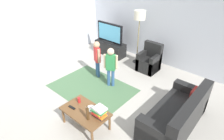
{
  "coord_description": "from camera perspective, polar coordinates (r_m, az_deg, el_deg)",
  "views": [
    {
      "loc": [
        2.77,
        -2.59,
        3.11
      ],
      "look_at": [
        0.0,
        0.6,
        0.65
      ],
      "focal_mm": 30.28,
      "sensor_mm": 36.0,
      "label": 1
    }
  ],
  "objects": [
    {
      "name": "ground",
      "position": [
        4.9,
        -4.67,
        -9.27
      ],
      "size": [
        7.8,
        7.8,
        0.0
      ],
      "primitive_type": "plane",
      "color": "#B2ADA3"
    },
    {
      "name": "wall_back",
      "position": [
        6.48,
        14.47,
        13.54
      ],
      "size": [
        6.0,
        0.12,
        2.7
      ],
      "primitive_type": "cube",
      "color": "silver",
      "rests_on": "ground"
    },
    {
      "name": "wall_left",
      "position": [
        6.56,
        -24.47,
        12.03
      ],
      "size": [
        0.12,
        6.0,
        2.7
      ],
      "primitive_type": "cube",
      "color": "silver",
      "rests_on": "ground"
    },
    {
      "name": "area_rug",
      "position": [
        5.36,
        -6.0,
        -5.39
      ],
      "size": [
        2.2,
        1.6,
        0.01
      ],
      "primitive_type": "cube",
      "color": "#4C724C",
      "rests_on": "ground"
    },
    {
      "name": "tv_stand",
      "position": [
        7.13,
        -0.55,
        6.53
      ],
      "size": [
        1.2,
        0.44,
        0.5
      ],
      "color": "black",
      "rests_on": "ground"
    },
    {
      "name": "tv",
      "position": [
        6.89,
        -0.69,
        11.08
      ],
      "size": [
        1.1,
        0.28,
        0.71
      ],
      "color": "black",
      "rests_on": "tv_stand"
    },
    {
      "name": "couch",
      "position": [
        4.28,
        19.37,
        -13.14
      ],
      "size": [
        0.8,
        1.8,
        0.86
      ],
      "color": "black",
      "rests_on": "ground"
    },
    {
      "name": "armchair",
      "position": [
        6.18,
        11.25,
        2.55
      ],
      "size": [
        0.6,
        0.6,
        0.9
      ],
      "color": "black",
      "rests_on": "ground"
    },
    {
      "name": "floor_lamp",
      "position": [
        6.18,
        8.36,
        15.26
      ],
      "size": [
        0.36,
        0.36,
        1.78
      ],
      "color": "#262626",
      "rests_on": "ground"
    },
    {
      "name": "child_near_tv",
      "position": [
        5.56,
        -4.51,
        4.21
      ],
      "size": [
        0.35,
        0.23,
        1.13
      ],
      "color": "#33598C",
      "rests_on": "ground"
    },
    {
      "name": "child_center",
      "position": [
        5.07,
        -0.39,
        1.81
      ],
      "size": [
        0.35,
        0.24,
        1.15
      ],
      "color": "#33598C",
      "rests_on": "ground"
    },
    {
      "name": "coffee_table",
      "position": [
        4.05,
        -8.06,
        -12.62
      ],
      "size": [
        1.0,
        0.6,
        0.42
      ],
      "color": "brown",
      "rests_on": "ground"
    },
    {
      "name": "book_stack",
      "position": [
        3.82,
        -3.81,
        -12.46
      ],
      "size": [
        0.3,
        0.24,
        0.2
      ],
      "color": "#334CA5",
      "rests_on": "coffee_table"
    },
    {
      "name": "bottle",
      "position": [
        3.74,
        -7.36,
        -12.94
      ],
      "size": [
        0.06,
        0.06,
        0.34
      ],
      "color": "#4C3319",
      "rests_on": "coffee_table"
    },
    {
      "name": "tv_remote",
      "position": [
        4.13,
        -12.01,
        -11.0
      ],
      "size": [
        0.17,
        0.06,
        0.02
      ],
      "primitive_type": "cube",
      "rotation": [
        0.0,
        0.0,
        0.09
      ],
      "color": "black",
      "rests_on": "coffee_table"
    },
    {
      "name": "soda_can",
      "position": [
        4.21,
        -9.9,
        -8.95
      ],
      "size": [
        0.07,
        0.07,
        0.12
      ],
      "primitive_type": "cylinder",
      "color": "red",
      "rests_on": "coffee_table"
    },
    {
      "name": "plate",
      "position": [
        4.04,
        -6.34,
        -11.52
      ],
      "size": [
        0.22,
        0.22,
        0.02
      ],
      "color": "white",
      "rests_on": "coffee_table"
    }
  ]
}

